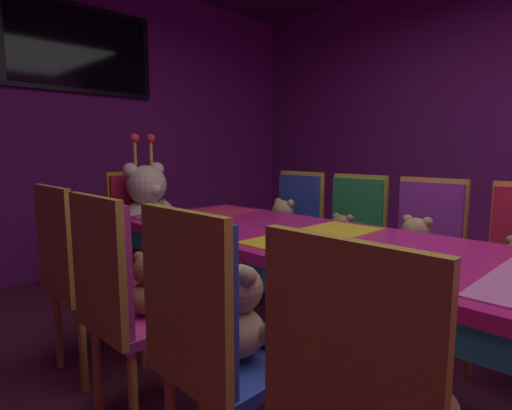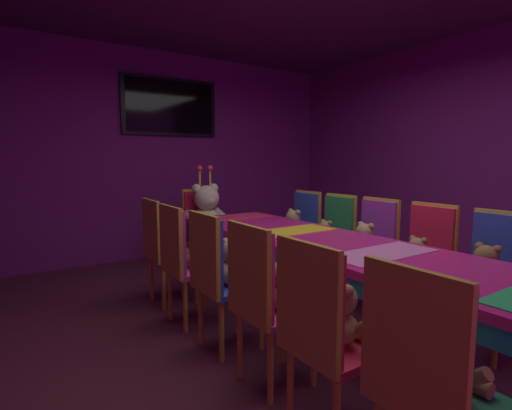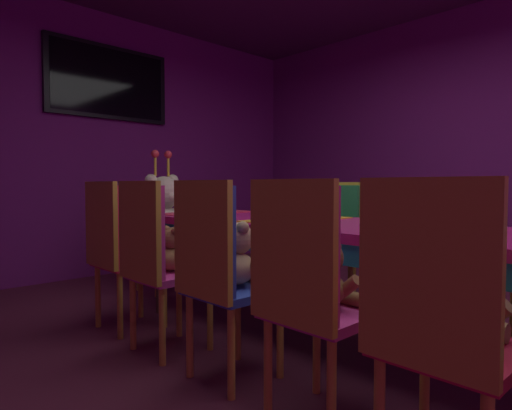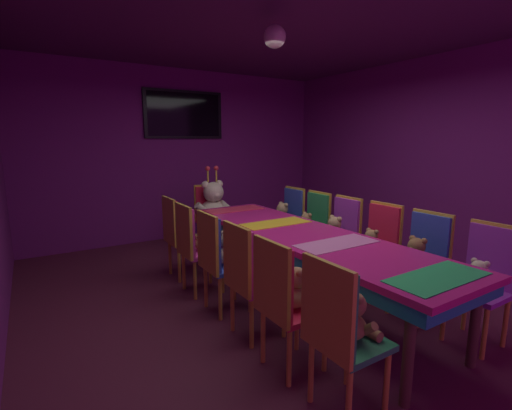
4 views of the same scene
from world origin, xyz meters
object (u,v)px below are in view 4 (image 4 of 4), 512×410
object	(u,v)px
banquet_table	(303,241)
chair_right_2	(380,240)
chair_right_1	(425,253)
teddy_right_5	(282,216)
king_teddy_bear	(214,204)
chair_left_0	(336,324)
teddy_right_1	(415,256)
wall_tv	(184,115)
teddy_right_3	(334,231)
chair_right_5	(290,215)
chair_left_5	(176,230)
teddy_left_0	(353,318)
teddy_left_3	(229,250)
teddy_left_5	(188,230)
chair_right_3	(343,230)
chair_right_4	(314,222)
teddy_left_1	(297,290)
chair_left_3	(215,253)
teddy_right_0	(478,278)
throne_chair	(209,210)
chair_right_0	(487,271)
pendant_light	(275,37)
teddy_right_4	(306,225)
teddy_right_2	(370,243)
chair_left_4	(191,240)
teddy_left_2	(260,269)
chair_left_2	(245,270)
teddy_left_4	(204,240)
chair_left_1	(280,294)

from	to	relation	value
banquet_table	chair_right_2	distance (m)	0.89
chair_right_1	teddy_right_5	world-z (taller)	chair_right_1
banquet_table	king_teddy_bear	bearing A→B (deg)	90.00
chair_left_0	chair_right_2	bearing A→B (deg)	32.58
chair_left_0	king_teddy_bear	size ratio (longest dim) A/B	1.21
teddy_right_1	wall_tv	distance (m)	4.21
teddy_right_3	chair_right_5	distance (m)	1.01
chair_left_5	teddy_right_3	size ratio (longest dim) A/B	2.93
teddy_left_0	teddy_left_3	size ratio (longest dim) A/B	0.93
teddy_left_5	chair_left_0	bearing A→B (deg)	-92.90
chair_right_3	chair_right_4	distance (m)	0.49
chair_right_1	teddy_right_1	distance (m)	0.15
teddy_right_3	chair_right_4	world-z (taller)	chair_right_4
teddy_left_1	chair_left_3	size ratio (longest dim) A/B	0.33
teddy_right_0	throne_chair	xyz separation A→B (m)	(-0.69, 3.54, 0.03)
chair_left_0	chair_right_0	size ratio (longest dim) A/B	1.00
chair_right_5	pendant_light	xyz separation A→B (m)	(-1.11, -1.18, 1.95)
teddy_right_4	teddy_right_1	bearing A→B (deg)	90.16
teddy_right_4	throne_chair	size ratio (longest dim) A/B	0.30
chair_right_0	teddy_right_2	world-z (taller)	chair_right_0
chair_left_5	throne_chair	xyz separation A→B (m)	(0.83, 0.87, 0.00)
chair_left_4	wall_tv	distance (m)	2.85
chair_right_2	teddy_left_2	bearing A→B (deg)	1.46
teddy_left_0	teddy_right_5	size ratio (longest dim) A/B	0.92
teddy_right_2	teddy_right_3	size ratio (longest dim) A/B	0.86
teddy_left_5	teddy_left_3	bearing A→B (deg)	-89.80
chair_right_5	chair_right_0	bearing A→B (deg)	90.05
teddy_left_2	chair_left_3	distance (m)	0.57
chair_right_1	teddy_right_2	bearing A→B (deg)	-77.60
chair_left_4	throne_chair	size ratio (longest dim) A/B	1.00
teddy_left_3	teddy_right_0	world-z (taller)	teddy_left_3
chair_right_4	pendant_light	world-z (taller)	pendant_light
chair_left_2	teddy_left_4	world-z (taller)	chair_left_2
banquet_table	chair_left_3	size ratio (longest dim) A/B	3.38
chair_left_1	chair_right_1	world-z (taller)	same
chair_left_5	teddy_right_1	xyz separation A→B (m)	(1.52, -2.12, -0.00)
chair_left_4	teddy_left_4	xyz separation A→B (m)	(0.14, 0.00, -0.02)
teddy_left_1	wall_tv	distance (m)	4.23
chair_left_4	teddy_right_3	bearing A→B (deg)	-18.36
teddy_left_5	teddy_right_4	distance (m)	1.48
throne_chair	wall_tv	size ratio (longest dim) A/B	0.74
teddy_right_1	throne_chair	distance (m)	3.07
teddy_left_5	teddy_right_5	xyz separation A→B (m)	(1.37, -0.04, 0.03)
teddy_left_0	chair_left_3	distance (m)	1.59
banquet_table	chair_left_1	world-z (taller)	chair_left_1
teddy_left_2	chair_right_3	size ratio (longest dim) A/B	0.31
teddy_right_4	teddy_right_5	world-z (taller)	teddy_right_5
chair_right_4	chair_right_1	bearing A→B (deg)	90.26
teddy_left_2	teddy_left_5	size ratio (longest dim) A/B	1.06
pendant_light	teddy_left_2	bearing A→B (deg)	-135.77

